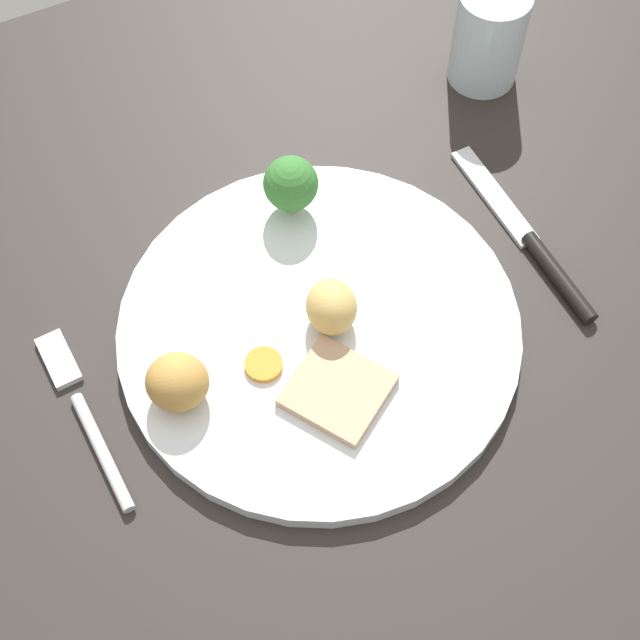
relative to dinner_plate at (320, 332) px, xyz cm
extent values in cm
cube|color=#2B2623|center=(0.98, 0.15, -2.50)|extent=(120.00, 84.00, 3.60)
cylinder|color=white|center=(0.00, 0.00, 0.00)|extent=(29.55, 29.55, 1.40)
cube|color=tan|center=(-1.20, -5.30, 1.10)|extent=(8.67, 8.73, 0.80)
ellipsoid|color=#D8B260|center=(1.06, 0.22, 2.62)|extent=(4.77, 5.11, 3.85)
ellipsoid|color=#BC8C42|center=(-11.13, -0.63, 2.69)|extent=(5.91, 5.84, 3.98)
cylinder|color=orange|center=(-5.00, -1.13, 0.95)|extent=(2.73, 2.73, 0.49)
cylinder|color=#8CB766|center=(2.76, 10.72, 1.41)|extent=(1.41, 1.41, 1.42)
sphere|color=#387A33|center=(2.76, 10.72, 3.61)|extent=(4.27, 4.27, 4.27)
cylinder|color=silver|center=(-17.56, -1.81, -0.25)|extent=(1.40, 9.53, 0.90)
cube|color=silver|center=(-18.00, 6.43, -0.40)|extent=(2.24, 4.60, 0.60)
cylinder|color=black|center=(18.44, -3.65, -0.10)|extent=(1.40, 8.53, 1.20)
cube|color=silver|center=(18.22, 5.35, -0.50)|extent=(1.95, 10.54, 0.40)
cylinder|color=silver|center=(24.20, 17.43, 3.70)|extent=(6.02, 6.02, 8.79)
camera|label=1|loc=(-14.94, -30.65, 60.99)|focal=53.49mm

